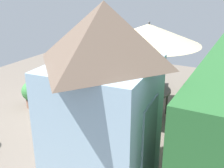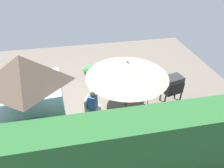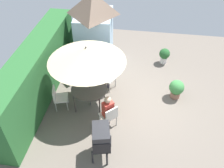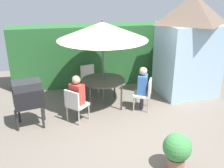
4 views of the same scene
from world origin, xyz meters
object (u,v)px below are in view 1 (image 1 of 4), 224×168
at_px(garden_shed, 105,104).
at_px(chair_toward_hedge, 189,103).
at_px(bbq_grill, 145,64).
at_px(potted_plant_by_grill, 32,93).
at_px(patio_table, 146,91).
at_px(person_in_blue, 110,100).
at_px(chair_near_shed, 129,83).
at_px(chair_far_side, 107,112).
at_px(person_in_red, 131,76).
at_px(patio_umbrella, 148,34).

bearing_deg(garden_shed, chair_toward_hedge, 167.19).
height_order(garden_shed, bbq_grill, garden_shed).
distance_m(chair_toward_hedge, potted_plant_by_grill, 4.30).
relative_size(garden_shed, patio_table, 2.47).
relative_size(patio_table, person_in_blue, 1.00).
distance_m(garden_shed, potted_plant_by_grill, 4.10).
xyz_separation_m(chair_near_shed, chair_far_side, (1.98, 0.31, 0.00)).
bearing_deg(person_in_red, chair_toward_hedge, 74.07).
relative_size(chair_near_shed, potted_plant_by_grill, 1.20).
xyz_separation_m(chair_far_side, person_in_blue, (-0.08, 0.04, 0.26)).
relative_size(chair_far_side, person_in_red, 0.71).
bearing_deg(person_in_red, chair_far_side, 7.54).
bearing_deg(person_in_blue, bbq_grill, -174.45).
bearing_deg(person_in_blue, garden_shed, 26.19).
bearing_deg(chair_toward_hedge, potted_plant_by_grill, -74.21).
relative_size(patio_umbrella, person_in_red, 1.98).
height_order(garden_shed, patio_table, garden_shed).
distance_m(patio_umbrella, person_in_blue, 1.82).
relative_size(patio_umbrella, potted_plant_by_grill, 3.32).
bearing_deg(chair_near_shed, person_in_red, 44.09).
bearing_deg(chair_toward_hedge, chair_near_shed, -107.16).
bearing_deg(chair_near_shed, potted_plant_by_grill, -51.70).
bearing_deg(chair_far_side, potted_plant_by_grill, -95.03).
xyz_separation_m(patio_umbrella, bbq_grill, (-2.01, -0.79, -1.35)).
relative_size(bbq_grill, chair_near_shed, 1.33).
relative_size(chair_toward_hedge, person_in_blue, 0.71).
bearing_deg(patio_umbrella, chair_toward_hedge, 105.18).
bearing_deg(chair_far_side, chair_near_shed, -171.01).
xyz_separation_m(bbq_grill, chair_near_shed, (1.13, -0.06, -0.33)).
xyz_separation_m(garden_shed, chair_near_shed, (-3.66, -1.21, -1.07)).
bearing_deg(chair_near_shed, bbq_grill, 177.19).
distance_m(patio_umbrella, person_in_red, 1.82).
distance_m(bbq_grill, potted_plant_by_grill, 3.71).
height_order(bbq_grill, chair_near_shed, bbq_grill).
distance_m(patio_table, chair_near_shed, 1.24).
bearing_deg(bbq_grill, person_in_red, 0.19).
bearing_deg(chair_toward_hedge, chair_far_side, -48.86).
relative_size(chair_near_shed, person_in_red, 0.71).
height_order(patio_table, chair_toward_hedge, chair_toward_hedge).
bearing_deg(potted_plant_by_grill, patio_table, 106.00).
xyz_separation_m(garden_shed, bbq_grill, (-4.79, -1.16, -0.74)).
xyz_separation_m(patio_umbrella, chair_near_shed, (-0.88, -0.85, -1.68)).
distance_m(patio_table, bbq_grill, 2.16).
relative_size(patio_umbrella, person_in_blue, 1.98).
xyz_separation_m(chair_far_side, chair_toward_hedge, (-1.39, 1.60, 0.00)).
bearing_deg(bbq_grill, patio_table, 21.56).
bearing_deg(chair_far_side, patio_table, 154.16).
bearing_deg(chair_far_side, patio_umbrella, 154.16).
height_order(patio_table, person_in_blue, person_in_blue).
xyz_separation_m(garden_shed, person_in_blue, (-1.75, -0.86, -0.81)).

